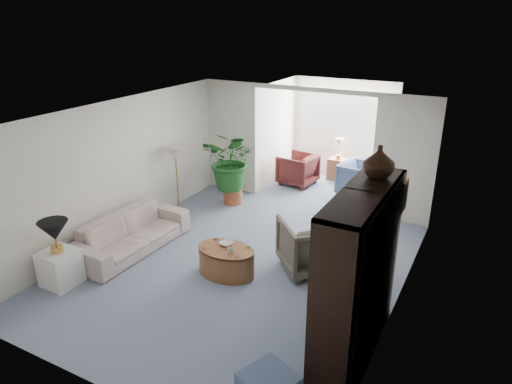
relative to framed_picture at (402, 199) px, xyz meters
The scene contains 25 objects.
floor 2.99m from the framed_picture, behind, with size 6.00×6.00×0.00m, color gray.
sunroom_floor 5.16m from the framed_picture, 120.36° to the left, with size 2.60×2.60×0.00m, color gray.
back_pier_left 5.37m from the framed_picture, 144.59° to the left, with size 1.20×0.12×2.50m, color white.
back_pier_right 3.18m from the framed_picture, 100.24° to the left, with size 1.20×0.12×2.50m, color white.
back_header 4.03m from the framed_picture, 128.43° to the left, with size 2.60×0.12×0.10m, color white.
window_pane 5.83m from the framed_picture, 114.98° to the left, with size 2.20×0.02×1.50m, color white.
window_blinds 5.81m from the framed_picture, 115.11° to the left, with size 2.20×0.02×1.50m, color white.
framed_picture is the anchor object (origin of this frame).
sofa 4.61m from the framed_picture, behind, with size 2.18×0.85×0.64m, color beige.
end_table 5.07m from the framed_picture, 160.55° to the right, with size 0.50×0.50×0.55m, color white.
table_lamp 4.93m from the framed_picture, 160.55° to the right, with size 0.44×0.44×0.30m, color black.
floor_lamp 4.95m from the framed_picture, 162.61° to the left, with size 0.36×0.36×0.28m, color beige.
coffee_table 2.92m from the framed_picture, behind, with size 0.95×0.95×0.45m, color brown.
coffee_bowl 2.85m from the framed_picture, behind, with size 0.20×0.20×0.05m, color silver.
coffee_cup 2.67m from the framed_picture, behind, with size 0.10×0.10×0.10m, color #B7B1A0.
wingback_chair 1.99m from the framed_picture, 157.12° to the left, with size 0.91×0.94×0.86m, color #5E564A.
side_table_dark 1.80m from the framed_picture, 128.34° to the left, with size 0.51×0.41×0.61m, color black.
entertainment_cabinet 1.20m from the framed_picture, 103.24° to the right, with size 0.50×1.89×2.10m, color black.
cabinet_urn 0.79m from the framed_picture, 115.73° to the right, with size 0.37×0.37×0.38m, color black.
plant_pot 4.84m from the framed_picture, 148.76° to the left, with size 0.40×0.40×0.32m, color #A04E2E.
house_plant 4.65m from the framed_picture, 148.76° to the left, with size 1.17×1.01×1.29m, color #1C531E.
sunroom_chair_blue 4.64m from the framed_picture, 111.89° to the left, with size 0.81×0.83×0.75m, color slate.
sunroom_chair_maroon 5.37m from the framed_picture, 127.41° to the left, with size 0.79×0.81×0.74m, color #57201E.
sunroom_table 5.63m from the framed_picture, 116.28° to the left, with size 0.44×0.34×0.54m, color brown.
shelf_clutter 1.08m from the framed_picture, 108.28° to the right, with size 0.30×0.78×1.06m.
Camera 1 is at (3.38, -5.75, 3.91)m, focal length 32.66 mm.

